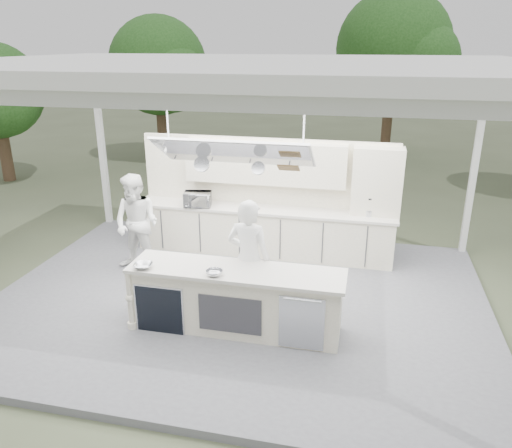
% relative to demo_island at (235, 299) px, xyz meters
% --- Properties ---
extents(ground, '(90.00, 90.00, 0.00)m').
position_rel_demo_island_xyz_m(ground, '(-0.18, 0.91, -0.60)').
color(ground, '#4D553A').
rests_on(ground, ground).
extents(stage_deck, '(8.00, 6.00, 0.12)m').
position_rel_demo_island_xyz_m(stage_deck, '(-0.18, 0.91, -0.54)').
color(stage_deck, slate).
rests_on(stage_deck, ground).
extents(tent, '(8.20, 6.20, 3.86)m').
position_rel_demo_island_xyz_m(tent, '(-0.18, 0.90, 3.11)').
color(tent, white).
rests_on(tent, ground).
extents(demo_island, '(3.10, 0.79, 0.95)m').
position_rel_demo_island_xyz_m(demo_island, '(0.00, 0.00, 0.00)').
color(demo_island, white).
rests_on(demo_island, stage_deck).
extents(back_counter, '(5.08, 0.72, 0.95)m').
position_rel_demo_island_xyz_m(back_counter, '(-0.18, 2.81, 0.00)').
color(back_counter, white).
rests_on(back_counter, stage_deck).
extents(back_wall_unit, '(5.05, 0.48, 2.25)m').
position_rel_demo_island_xyz_m(back_wall_unit, '(0.27, 3.03, 0.98)').
color(back_wall_unit, white).
rests_on(back_wall_unit, stage_deck).
extents(tree_cluster, '(19.55, 9.40, 5.85)m').
position_rel_demo_island_xyz_m(tree_cluster, '(-0.34, 10.68, 2.69)').
color(tree_cluster, brown).
rests_on(tree_cluster, ground).
extents(head_chef, '(0.74, 0.55, 1.86)m').
position_rel_demo_island_xyz_m(head_chef, '(0.11, 0.43, 0.46)').
color(head_chef, white).
rests_on(head_chef, stage_deck).
extents(sous_chef, '(0.98, 0.82, 1.80)m').
position_rel_demo_island_xyz_m(sous_chef, '(-2.24, 1.56, 0.42)').
color(sous_chef, white).
rests_on(sous_chef, stage_deck).
extents(toaster_oven, '(0.57, 0.44, 0.29)m').
position_rel_demo_island_xyz_m(toaster_oven, '(-1.44, 2.61, 0.62)').
color(toaster_oven, silver).
rests_on(toaster_oven, back_counter).
extents(bowl_large, '(0.32, 0.32, 0.07)m').
position_rel_demo_island_xyz_m(bowl_large, '(-1.28, -0.24, 0.51)').
color(bowl_large, silver).
rests_on(bowl_large, demo_island).
extents(bowl_small, '(0.28, 0.28, 0.07)m').
position_rel_demo_island_xyz_m(bowl_small, '(-0.22, -0.24, 0.51)').
color(bowl_small, silver).
rests_on(bowl_small, demo_island).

